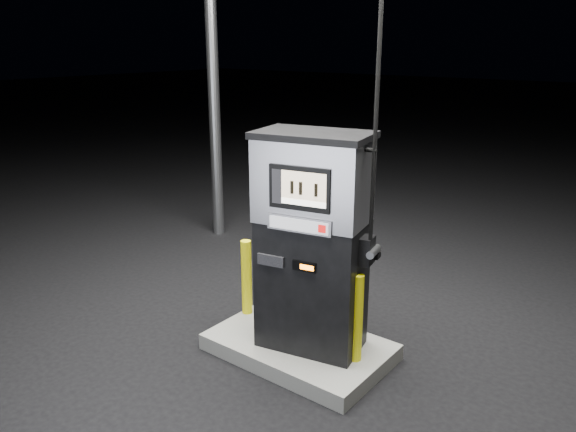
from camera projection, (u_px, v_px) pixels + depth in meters
The scene contains 5 objects.
ground at pixel (299, 354), 5.19m from camera, with size 80.00×80.00×0.00m, color black.
pump_island at pixel (299, 347), 5.16m from camera, with size 1.60×1.00×0.15m, color slate.
fuel_dispenser at pixel (313, 241), 4.78m from camera, with size 1.11×0.75×3.98m.
bollard_left at pixel (247, 277), 5.55m from camera, with size 0.10×0.10×0.77m, color #FEF40E.
bollard_right at pixel (357, 318), 4.71m from camera, with size 0.10×0.10×0.79m, color #FEF40E.
Camera 1 is at (2.72, -3.67, 2.77)m, focal length 35.00 mm.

